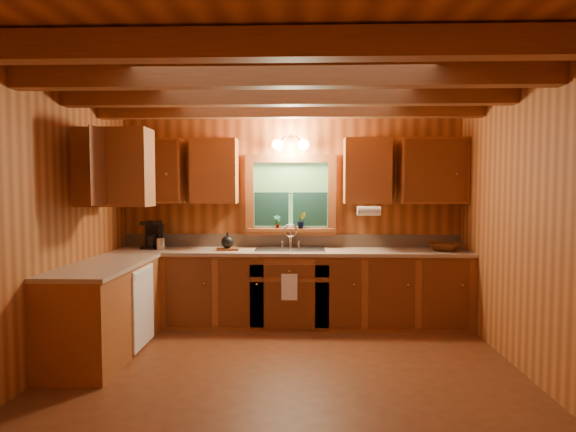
% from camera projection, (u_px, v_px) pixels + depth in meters
% --- Properties ---
extents(room, '(4.20, 4.20, 4.20)m').
position_uv_depth(room, '(285.00, 227.00, 4.15)').
color(room, '#5B2E16').
rests_on(room, ground).
extents(ceiling_beams, '(4.20, 2.54, 0.18)m').
position_uv_depth(ceiling_beams, '(285.00, 87.00, 4.08)').
color(ceiling_beams, brown).
rests_on(ceiling_beams, room).
extents(base_cabinets, '(4.20, 2.22, 0.86)m').
position_uv_depth(base_cabinets, '(246.00, 294.00, 5.50)').
color(base_cabinets, brown).
rests_on(base_cabinets, ground).
extents(countertop, '(4.20, 2.24, 0.04)m').
position_uv_depth(countertop, '(247.00, 255.00, 5.48)').
color(countertop, tan).
rests_on(countertop, base_cabinets).
extents(backsplash, '(4.20, 0.02, 0.16)m').
position_uv_depth(backsplash, '(291.00, 241.00, 6.05)').
color(backsplash, tan).
rests_on(backsplash, room).
extents(dishwasher_panel, '(0.02, 0.60, 0.80)m').
position_uv_depth(dishwasher_panel, '(143.00, 307.00, 4.93)').
color(dishwasher_panel, white).
rests_on(dishwasher_panel, base_cabinets).
extents(upper_cabinets, '(4.19, 1.77, 0.78)m').
position_uv_depth(upper_cabinets, '(241.00, 170.00, 5.56)').
color(upper_cabinets, brown).
rests_on(upper_cabinets, room).
extents(window, '(1.12, 0.08, 1.00)m').
position_uv_depth(window, '(291.00, 197.00, 6.00)').
color(window, brown).
rests_on(window, room).
extents(window_sill, '(1.06, 0.14, 0.04)m').
position_uv_depth(window_sill, '(291.00, 230.00, 5.98)').
color(window_sill, brown).
rests_on(window_sill, room).
extents(wall_sconce, '(0.45, 0.21, 0.17)m').
position_uv_depth(wall_sconce, '(290.00, 144.00, 5.84)').
color(wall_sconce, black).
rests_on(wall_sconce, room).
extents(paper_towel_roll, '(0.27, 0.11, 0.11)m').
position_uv_depth(paper_towel_roll, '(369.00, 211.00, 5.64)').
color(paper_towel_roll, white).
rests_on(paper_towel_roll, upper_cabinets).
extents(dish_towel, '(0.18, 0.01, 0.30)m').
position_uv_depth(dish_towel, '(289.00, 287.00, 5.46)').
color(dish_towel, white).
rests_on(dish_towel, base_cabinets).
extents(sink, '(0.82, 0.48, 0.43)m').
position_uv_depth(sink, '(290.00, 253.00, 5.78)').
color(sink, silver).
rests_on(sink, countertop).
extents(coffee_maker, '(0.19, 0.24, 0.33)m').
position_uv_depth(coffee_maker, '(153.00, 235.00, 5.91)').
color(coffee_maker, black).
rests_on(coffee_maker, countertop).
extents(utensil_crock, '(0.11, 0.11, 0.31)m').
position_uv_depth(utensil_crock, '(161.00, 243.00, 5.80)').
color(utensil_crock, silver).
rests_on(utensil_crock, countertop).
extents(cutting_board, '(0.28, 0.22, 0.02)m').
position_uv_depth(cutting_board, '(227.00, 249.00, 5.74)').
color(cutting_board, '#612E14').
rests_on(cutting_board, countertop).
extents(teakettle, '(0.15, 0.15, 0.19)m').
position_uv_depth(teakettle, '(227.00, 242.00, 5.73)').
color(teakettle, black).
rests_on(teakettle, cutting_board).
extents(wicker_basket, '(0.51, 0.51, 0.09)m').
position_uv_depth(wicker_basket, '(444.00, 247.00, 5.68)').
color(wicker_basket, '#48230C').
rests_on(wicker_basket, countertop).
extents(potted_plant_left, '(0.09, 0.06, 0.17)m').
position_uv_depth(potted_plant_left, '(277.00, 221.00, 5.97)').
color(potted_plant_left, '#612E14').
rests_on(potted_plant_left, window_sill).
extents(potted_plant_right, '(0.13, 0.12, 0.20)m').
position_uv_depth(potted_plant_right, '(302.00, 220.00, 5.94)').
color(potted_plant_right, '#612E14').
rests_on(potted_plant_right, window_sill).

